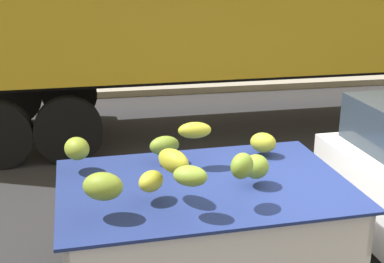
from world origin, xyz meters
TOP-DOWN VIEW (x-y plane):
  - curb_strip at (0.00, 8.09)m, footprint 80.00×0.80m
  - pickup_truck at (0.87, 0.23)m, footprint 5.02×2.05m

SIDE VIEW (x-z plane):
  - curb_strip at x=0.00m, z-range 0.00..0.16m
  - pickup_truck at x=0.87m, z-range 0.03..1.73m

